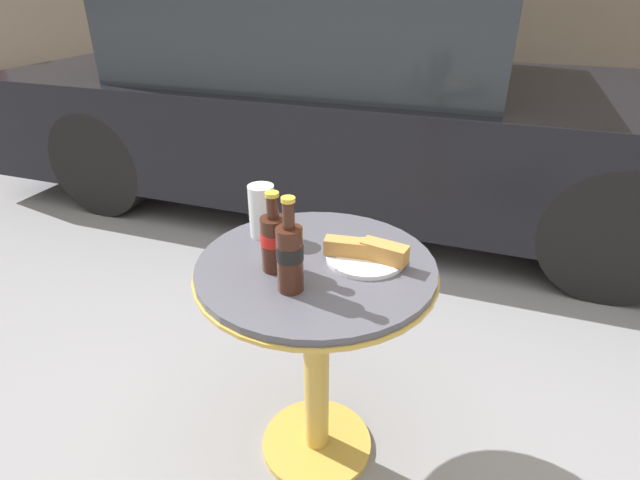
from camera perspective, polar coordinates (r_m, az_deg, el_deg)
name	(u,v)px	position (r m, az deg, el deg)	size (l,w,h in m)	color
ground_plane	(317,445)	(1.74, -0.37, -22.33)	(30.00, 30.00, 0.00)	gray
bistro_table	(316,316)	(1.38, -0.44, -8.68)	(0.63, 0.63, 0.68)	gold
cola_bottle_left	(274,240)	(1.22, -5.27, -0.01)	(0.07, 0.07, 0.21)	#3D1E14
cola_bottle_right	(290,255)	(1.13, -3.47, -1.74)	(0.06, 0.06, 0.23)	#3D1E14
drinking_glass	(262,213)	(1.40, -6.64, 3.07)	(0.07, 0.07, 0.15)	#C68923
lunch_plate_near	(366,254)	(1.29, 5.33, -1.60)	(0.22, 0.21, 0.06)	white
parked_car	(351,105)	(3.28, 3.58, 15.18)	(4.50, 1.74, 1.28)	black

